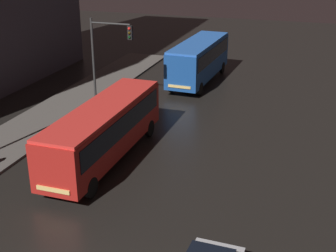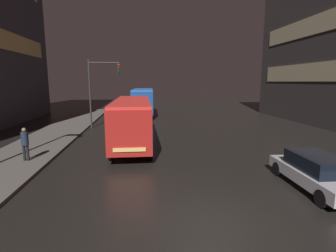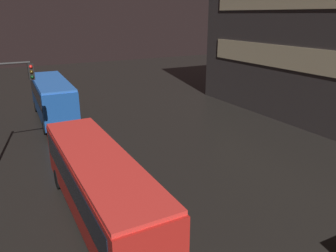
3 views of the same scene
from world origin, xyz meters
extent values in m
cube|color=#AD1E19|center=(-2.62, 10.85, 1.75)|extent=(2.42, 10.45, 2.40)
cube|color=black|center=(-2.62, 10.85, 2.20)|extent=(2.48, 9.62, 1.10)
cube|color=red|center=(-2.62, 10.85, 3.03)|extent=(2.37, 10.24, 0.16)
cube|color=#F4CC72|center=(-2.65, 5.61, 0.95)|extent=(1.66, 0.11, 0.20)
cylinder|color=black|center=(-1.56, 7.03, 0.50)|extent=(0.25, 1.00, 1.00)
cylinder|color=black|center=(-3.73, 7.04, 0.50)|extent=(0.25, 1.00, 1.00)
cylinder|color=black|center=(-1.52, 14.67, 0.50)|extent=(0.25, 1.00, 1.00)
cylinder|color=black|center=(-3.69, 14.68, 0.50)|extent=(0.25, 1.00, 1.00)
cube|color=#194793|center=(-1.67, 26.71, 1.90)|extent=(2.91, 9.56, 2.69)
cube|color=black|center=(-1.67, 26.71, 2.49)|extent=(2.94, 8.81, 1.10)
cube|color=blue|center=(-1.67, 26.71, 3.32)|extent=(2.85, 9.37, 0.16)
cube|color=#F4CC72|center=(-1.87, 21.96, 0.95)|extent=(1.77, 0.17, 0.20)
cylinder|color=black|center=(-0.65, 23.33, 0.50)|extent=(0.29, 1.01, 1.00)
cylinder|color=black|center=(-2.97, 23.43, 0.50)|extent=(0.29, 1.01, 1.00)
cylinder|color=black|center=(-0.38, 29.99, 0.50)|extent=(0.29, 1.01, 1.00)
cylinder|color=black|center=(-2.69, 30.09, 0.50)|extent=(0.29, 1.01, 1.00)
cylinder|color=#2D2D2D|center=(-6.72, 17.87, 3.19)|extent=(0.16, 0.16, 6.38)
cylinder|color=#2D2D2D|center=(-5.34, 17.87, 6.08)|extent=(2.76, 0.12, 0.12)
cube|color=black|center=(-3.96, 17.87, 5.58)|extent=(0.30, 0.24, 0.90)
sphere|color=red|center=(-3.96, 17.73, 5.86)|extent=(0.18, 0.18, 0.18)
sphere|color=#3B2B07|center=(-3.96, 17.73, 5.58)|extent=(0.18, 0.18, 0.18)
sphere|color=black|center=(-3.96, 17.73, 5.30)|extent=(0.18, 0.18, 0.18)
camera|label=1|loc=(7.87, -9.87, 11.31)|focal=50.00mm
camera|label=2|loc=(-2.07, -7.41, 4.36)|focal=28.00mm
camera|label=3|loc=(-5.91, -1.19, 8.51)|focal=35.00mm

